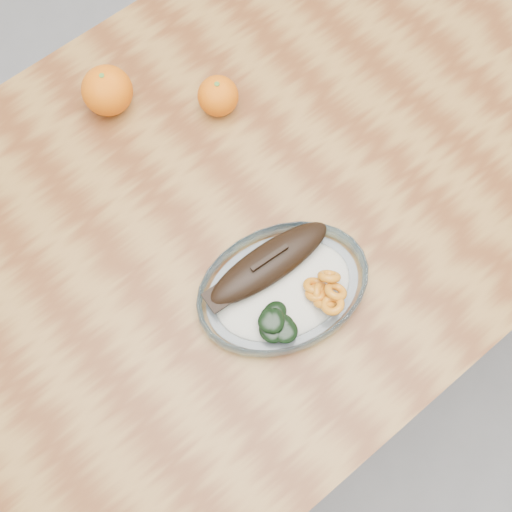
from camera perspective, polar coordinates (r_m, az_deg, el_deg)
name	(u,v)px	position (r m, az deg, el deg)	size (l,w,h in m)	color
ground	(249,319)	(1.68, -0.61, -5.60)	(3.00, 3.00, 0.00)	slate
dining_table	(245,220)	(1.06, -0.97, 3.25)	(1.20, 0.80, 0.75)	brown
plated_meal	(283,287)	(0.90, 2.37, -2.77)	(0.55, 0.55, 0.07)	white
orange_left	(107,91)	(1.04, -13.09, 14.13)	(0.08, 0.08, 0.08)	#DC4004
orange_right	(218,96)	(1.02, -3.39, 14.01)	(0.06, 0.06, 0.06)	#DC4004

